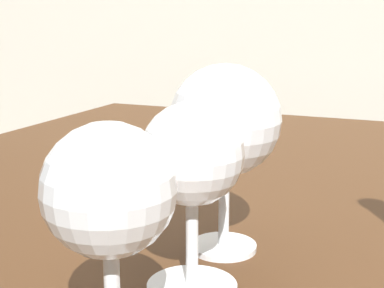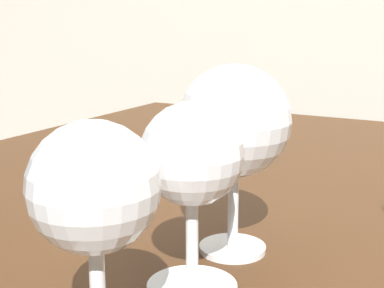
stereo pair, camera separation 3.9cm
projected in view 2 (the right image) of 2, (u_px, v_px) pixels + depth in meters
dining_table at (344, 280)px, 0.65m from camera, size 1.12×0.98×0.77m
wine_glass_pinot at (94, 194)px, 0.31m from camera, size 0.07×0.07×0.14m
wine_glass_port at (192, 162)px, 0.39m from camera, size 0.07×0.07×0.14m
wine_glass_amber at (234, 124)px, 0.46m from camera, size 0.09×0.09×0.16m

